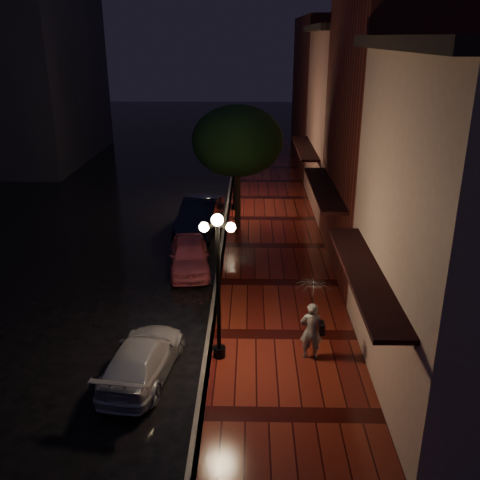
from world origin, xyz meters
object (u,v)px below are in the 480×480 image
(street_tree, at_px, (238,143))
(navy_car, at_px, (200,216))
(woman_with_umbrella, at_px, (313,307))
(parking_meter, at_px, (219,280))
(silver_car, at_px, (142,358))
(streetlamp_near, at_px, (218,279))
(pink_car, at_px, (189,255))
(streetlamp_far, at_px, (234,164))

(street_tree, xyz_separation_m, navy_car, (-1.81, 0.01, -3.47))
(navy_car, bearing_deg, woman_with_umbrella, -62.67)
(street_tree, height_order, navy_car, street_tree)
(woman_with_umbrella, bearing_deg, parking_meter, -46.22)
(navy_car, height_order, silver_car, navy_car)
(streetlamp_near, height_order, silver_car, streetlamp_near)
(pink_car, bearing_deg, navy_car, 82.62)
(navy_car, bearing_deg, streetlamp_near, -75.38)
(streetlamp_far, relative_size, navy_car, 0.92)
(streetlamp_far, height_order, navy_car, streetlamp_far)
(silver_car, bearing_deg, streetlamp_near, -151.25)
(streetlamp_near, height_order, navy_car, streetlamp_near)
(silver_car, xyz_separation_m, woman_with_umbrella, (4.66, 0.80, 1.18))
(streetlamp_far, xyz_separation_m, woman_with_umbrella, (2.60, -13.98, -0.85))
(woman_with_umbrella, bearing_deg, streetlamp_near, 4.98)
(streetlamp_near, height_order, street_tree, street_tree)
(woman_with_umbrella, bearing_deg, pink_car, -52.28)
(streetlamp_far, bearing_deg, parking_meter, -91.09)
(woman_with_umbrella, height_order, parking_meter, woman_with_umbrella)
(streetlamp_near, xyz_separation_m, parking_meter, (-0.20, 3.45, -1.64))
(streetlamp_far, bearing_deg, woman_with_umbrella, -79.45)
(pink_car, bearing_deg, street_tree, 61.25)
(navy_car, distance_m, silver_car, 11.79)
(streetlamp_far, height_order, silver_car, streetlamp_far)
(navy_car, bearing_deg, street_tree, 6.39)
(street_tree, bearing_deg, streetlamp_far, 94.91)
(streetlamp_far, distance_m, woman_with_umbrella, 14.24)
(streetlamp_near, bearing_deg, silver_car, -159.21)
(navy_car, bearing_deg, streetlamp_far, 69.23)
(pink_car, distance_m, parking_meter, 3.22)
(streetlamp_near, distance_m, navy_car, 11.26)
(pink_car, xyz_separation_m, navy_car, (-0.01, 4.64, 0.13))
(streetlamp_near, height_order, woman_with_umbrella, streetlamp_near)
(streetlamp_far, distance_m, street_tree, 3.44)
(streetlamp_far, distance_m, pink_car, 8.04)
(streetlamp_far, xyz_separation_m, parking_meter, (-0.20, -10.55, -1.64))
(street_tree, bearing_deg, streetlamp_near, -91.35)
(parking_meter, bearing_deg, silver_car, -121.87)
(streetlamp_near, distance_m, parking_meter, 3.82)
(silver_car, distance_m, parking_meter, 4.63)
(silver_car, bearing_deg, navy_car, -84.47)
(streetlamp_near, bearing_deg, pink_car, 103.68)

